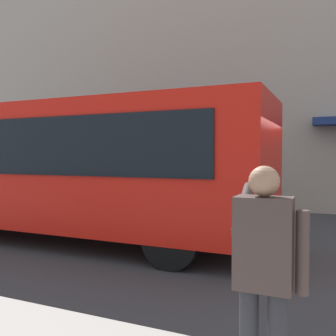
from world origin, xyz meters
name	(u,v)px	position (x,y,z in m)	size (l,w,h in m)	color
ground_plane	(222,256)	(0.00, 0.00, 0.00)	(60.00, 60.00, 0.00)	#38383A
building_facade_far	(276,40)	(-0.02, -6.80, 5.99)	(28.00, 1.55, 12.00)	#A89E8E
red_bus	(68,166)	(3.58, 0.08, 1.68)	(9.05, 2.54, 3.08)	red
pedestrian_photographer	(264,265)	(-1.49, 4.20, 1.14)	(0.53, 0.52, 1.70)	#2D2D33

